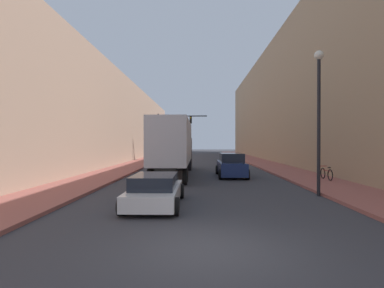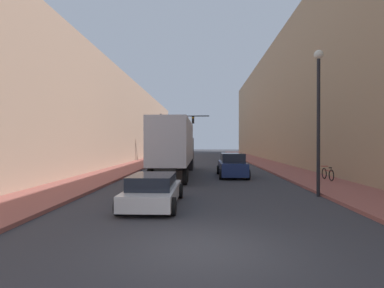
{
  "view_description": "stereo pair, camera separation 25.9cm",
  "coord_description": "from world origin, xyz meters",
  "px_view_note": "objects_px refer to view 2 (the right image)",
  "views": [
    {
      "loc": [
        -0.22,
        -7.1,
        2.56
      ],
      "look_at": [
        -0.64,
        10.6,
        2.46
      ],
      "focal_mm": 28.0,
      "sensor_mm": 36.0,
      "label": 1
    },
    {
      "loc": [
        0.04,
        -7.1,
        2.56
      ],
      "look_at": [
        -0.64,
        10.6,
        2.46
      ],
      "focal_mm": 28.0,
      "sensor_mm": 36.0,
      "label": 2
    }
  ],
  "objects_px": {
    "semi_truck": "(175,146)",
    "sedan_car": "(153,190)",
    "street_lamp": "(318,103)",
    "parked_bicycle": "(328,174)",
    "traffic_signal_gantry": "(172,129)",
    "suv_car": "(232,166)"
  },
  "relations": [
    {
      "from": "semi_truck",
      "to": "sedan_car",
      "type": "height_order",
      "value": "semi_truck"
    },
    {
      "from": "street_lamp",
      "to": "parked_bicycle",
      "type": "relative_size",
      "value": 3.78
    },
    {
      "from": "semi_truck",
      "to": "traffic_signal_gantry",
      "type": "height_order",
      "value": "traffic_signal_gantry"
    },
    {
      "from": "sedan_car",
      "to": "street_lamp",
      "type": "distance_m",
      "value": 8.67
    },
    {
      "from": "suv_car",
      "to": "traffic_signal_gantry",
      "type": "relative_size",
      "value": 0.77
    },
    {
      "from": "semi_truck",
      "to": "street_lamp",
      "type": "height_order",
      "value": "street_lamp"
    },
    {
      "from": "sedan_car",
      "to": "suv_car",
      "type": "xyz_separation_m",
      "value": [
        4.15,
        10.3,
        0.21
      ]
    },
    {
      "from": "parked_bicycle",
      "to": "street_lamp",
      "type": "bearing_deg",
      "value": -116.3
    },
    {
      "from": "street_lamp",
      "to": "semi_truck",
      "type": "bearing_deg",
      "value": 130.81
    },
    {
      "from": "semi_truck",
      "to": "suv_car",
      "type": "height_order",
      "value": "semi_truck"
    },
    {
      "from": "parked_bicycle",
      "to": "traffic_signal_gantry",
      "type": "bearing_deg",
      "value": 122.37
    },
    {
      "from": "semi_truck",
      "to": "street_lamp",
      "type": "bearing_deg",
      "value": -49.19
    },
    {
      "from": "parked_bicycle",
      "to": "semi_truck",
      "type": "bearing_deg",
      "value": 160.04
    },
    {
      "from": "traffic_signal_gantry",
      "to": "sedan_car",
      "type": "bearing_deg",
      "value": -85.71
    },
    {
      "from": "semi_truck",
      "to": "parked_bicycle",
      "type": "bearing_deg",
      "value": -19.96
    },
    {
      "from": "sedan_car",
      "to": "parked_bicycle",
      "type": "distance_m",
      "value": 12.42
    },
    {
      "from": "semi_truck",
      "to": "suv_car",
      "type": "distance_m",
      "value": 4.61
    },
    {
      "from": "street_lamp",
      "to": "parked_bicycle",
      "type": "bearing_deg",
      "value": 63.7
    },
    {
      "from": "semi_truck",
      "to": "parked_bicycle",
      "type": "relative_size",
      "value": 7.09
    },
    {
      "from": "sedan_car",
      "to": "parked_bicycle",
      "type": "xyz_separation_m",
      "value": [
        9.96,
        7.41,
        -0.08
      ]
    },
    {
      "from": "sedan_car",
      "to": "traffic_signal_gantry",
      "type": "bearing_deg",
      "value": 94.29
    },
    {
      "from": "sedan_car",
      "to": "traffic_signal_gantry",
      "type": "xyz_separation_m",
      "value": [
        -1.97,
        26.24,
        3.71
      ]
    }
  ]
}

